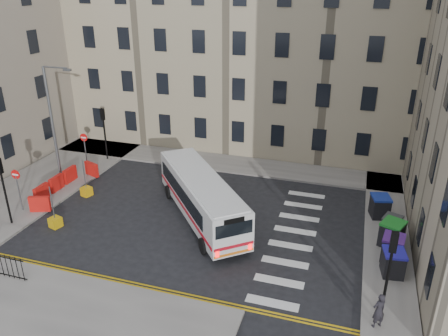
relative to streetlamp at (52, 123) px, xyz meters
The scene contains 22 objects.
ground 13.85m from the streetlamp, ahead, with size 120.00×120.00×0.00m, color black.
pavement_north 10.52m from the streetlamp, 43.32° to the left, with size 36.00×3.20×0.15m, color slate.
pavement_east 22.50m from the streetlamp, ahead, with size 2.40×26.00×0.15m, color slate.
pavement_west 4.49m from the streetlamp, 135.00° to the right, with size 6.00×22.00×0.15m, color slate.
pavement_sw 14.08m from the streetlamp, 63.43° to the right, with size 20.00×6.00×0.15m, color slate.
terrace_north 15.38m from the streetlamp, 66.04° to the left, with size 38.30×10.80×17.20m.
traffic_light_east 22.91m from the streetlamp, 19.15° to the right, with size 0.28×0.22×4.10m.
traffic_light_nw 4.84m from the streetlamp, 77.47° to the left, with size 0.28×0.22×4.10m.
traffic_light_sw 6.26m from the streetlamp, 80.54° to the right, with size 0.28×0.22×4.10m.
streetlamp is the anchor object (origin of this frame).
no_entry_north 3.41m from the streetlamp, 78.69° to the left, with size 0.60×0.08×3.00m.
no_entry_south 5.06m from the streetlamp, 83.66° to the right, with size 0.60×0.08×3.00m.
roadworks_barriers 4.15m from the streetlamp, 52.28° to the right, with size 1.66×6.26×1.00m.
bus 11.85m from the streetlamp, ahead, with size 8.03×9.04×2.69m.
wheelie_bin_a 22.82m from the streetlamp, 11.16° to the right, with size 1.16×1.29×1.28m.
wheelie_bin_b 22.62m from the streetlamp, ahead, with size 1.20×1.33×1.31m.
wheelie_bin_c 22.48m from the streetlamp, ahead, with size 1.49×1.58×1.38m.
wheelie_bin_d 22.47m from the streetlamp, ahead, with size 1.21×1.29×1.15m.
wheelie_bin_e 21.89m from the streetlamp, ahead, with size 1.30×1.41×1.33m.
pedestrian 23.19m from the streetlamp, 21.07° to the right, with size 0.59×0.39×1.62m, color black.
bollard_yellow 5.21m from the streetlamp, 24.30° to the right, with size 0.60×0.60×0.60m, color #D4960B.
bollard_chevron 7.63m from the streetlamp, 56.27° to the right, with size 0.60×0.60×0.60m, color #C1930B.
Camera 1 is at (6.64, -21.42, 13.30)m, focal length 35.00 mm.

